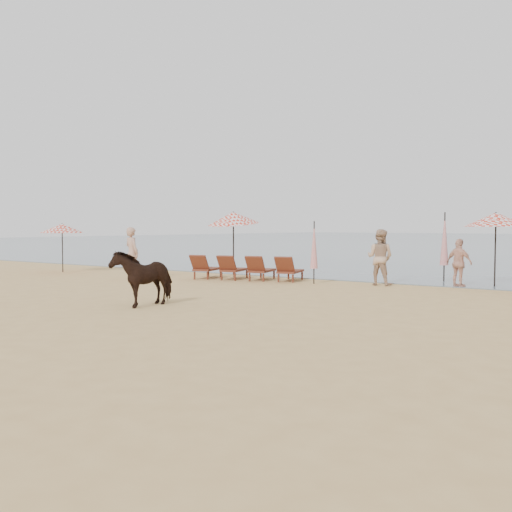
# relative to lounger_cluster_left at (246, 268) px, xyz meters

# --- Properties ---
(ground) EXTENTS (120.00, 120.00, 0.00)m
(ground) POSITION_rel_lounger_cluster_left_xyz_m (2.76, -8.35, -0.43)
(ground) COLOR tan
(ground) RESTS_ON ground
(lounger_cluster_left) EXTENTS (4.16, 2.59, 0.61)m
(lounger_cluster_left) POSITION_rel_lounger_cluster_left_xyz_m (0.00, 0.00, 0.00)
(lounger_cluster_left) COLOR #5F2616
(lounger_cluster_left) RESTS_ON ground
(umbrella_open_left_a) EXTENTS (1.82, 1.82, 2.07)m
(umbrella_open_left_a) POSITION_rel_lounger_cluster_left_xyz_m (-8.46, -1.56, 1.43)
(umbrella_open_left_a) COLOR black
(umbrella_open_left_a) RESTS_ON ground
(umbrella_open_left_b) EXTENTS (2.06, 2.10, 2.63)m
(umbrella_open_left_b) POSITION_rel_lounger_cluster_left_xyz_m (-1.73, 1.55, 1.85)
(umbrella_open_left_b) COLOR black
(umbrella_open_left_b) RESTS_ON ground
(umbrella_open_right) EXTENTS (1.97, 1.97, 2.40)m
(umbrella_open_right) POSITION_rel_lounger_cluster_left_xyz_m (7.96, 2.55, 1.73)
(umbrella_open_right) COLOR black
(umbrella_open_right) RESTS_ON ground
(umbrella_closed_left) EXTENTS (0.26, 0.26, 2.13)m
(umbrella_closed_left) POSITION_rel_lounger_cluster_left_xyz_m (2.68, 0.21, 0.88)
(umbrella_closed_left) COLOR black
(umbrella_closed_left) RESTS_ON ground
(umbrella_closed_right) EXTENTS (0.30, 0.30, 2.44)m
(umbrella_closed_right) POSITION_rel_lounger_cluster_left_xyz_m (6.13, 3.33, 1.07)
(umbrella_closed_right) COLOR black
(umbrella_closed_right) RESTS_ON ground
(cow) EXTENTS (0.77, 1.64, 1.38)m
(cow) POSITION_rel_lounger_cluster_left_xyz_m (1.77, -6.80, 0.26)
(cow) COLOR black
(cow) RESTS_ON ground
(beachgoer_left) EXTENTS (0.79, 0.62, 1.92)m
(beachgoer_left) POSITION_rel_lounger_cluster_left_xyz_m (-3.87, -1.91, 0.53)
(beachgoer_left) COLOR tan
(beachgoer_left) RESTS_ON ground
(beachgoer_right_a) EXTENTS (0.91, 0.71, 1.85)m
(beachgoer_right_a) POSITION_rel_lounger_cluster_left_xyz_m (4.70, 1.05, 0.50)
(beachgoer_right_a) COLOR tan
(beachgoer_right_a) RESTS_ON ground
(beachgoer_right_b) EXTENTS (0.99, 0.66, 1.56)m
(beachgoer_right_b) POSITION_rel_lounger_cluster_left_xyz_m (7.03, 1.88, 0.35)
(beachgoer_right_b) COLOR #DFA48B
(beachgoer_right_b) RESTS_ON ground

